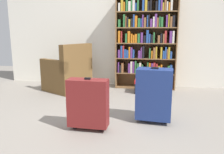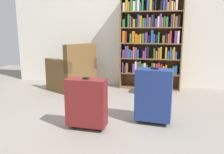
# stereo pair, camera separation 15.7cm
# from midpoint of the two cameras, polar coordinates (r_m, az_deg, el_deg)

# --- Properties ---
(ground_plane) EXTENTS (8.29, 8.29, 0.00)m
(ground_plane) POSITION_cam_midpoint_polar(r_m,az_deg,el_deg) (2.90, -7.18, -11.62)
(ground_plane) COLOR gray
(back_wall) EXTENTS (4.74, 0.10, 2.60)m
(back_wall) POSITION_cam_midpoint_polar(r_m,az_deg,el_deg) (4.82, -0.07, 13.50)
(back_wall) COLOR silver
(back_wall) RESTS_ON ground
(bookshelf) EXTENTS (1.17, 0.32, 1.77)m
(bookshelf) POSITION_cam_midpoint_polar(r_m,az_deg,el_deg) (4.54, 7.40, 9.31)
(bookshelf) COLOR brown
(bookshelf) RESTS_ON ground
(armchair) EXTENTS (0.95, 0.95, 0.90)m
(armchair) POSITION_cam_midpoint_polar(r_m,az_deg,el_deg) (4.46, -11.92, 0.70)
(armchair) COLOR brown
(armchair) RESTS_ON ground
(mug) EXTENTS (0.12, 0.08, 0.10)m
(mug) POSITION_cam_midpoint_polar(r_m,az_deg,el_deg) (4.35, -4.82, -2.97)
(mug) COLOR #1E7F4C
(mug) RESTS_ON ground
(storage_box) EXTENTS (0.40, 0.29, 0.24)m
(storage_box) POSITION_cam_midpoint_polar(r_m,az_deg,el_deg) (4.26, 7.38, -2.28)
(storage_box) COLOR black
(storage_box) RESTS_ON ground
(suitcase_dark_red) EXTENTS (0.47, 0.20, 0.62)m
(suitcase_dark_red) POSITION_cam_midpoint_polar(r_m,az_deg,el_deg) (2.64, -7.73, -6.50)
(suitcase_dark_red) COLOR maroon
(suitcase_dark_red) RESTS_ON ground
(suitcase_navy_blue) EXTENTS (0.45, 0.28, 0.70)m
(suitcase_navy_blue) POSITION_cam_midpoint_polar(r_m,az_deg,el_deg) (2.86, 8.94, -4.25)
(suitcase_navy_blue) COLOR navy
(suitcase_navy_blue) RESTS_ON ground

